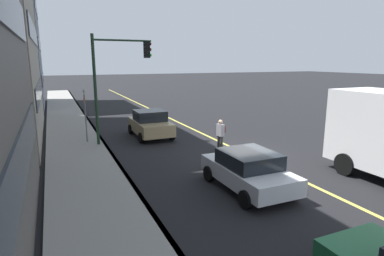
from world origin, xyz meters
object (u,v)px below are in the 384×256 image
(pedestrian_with_backpack, at_px, (221,133))
(street_sign_post, at_px, (85,112))
(car_white, at_px, (248,170))
(traffic_light_mast, at_px, (117,72))
(car_tan, at_px, (150,124))

(pedestrian_with_backpack, distance_m, street_sign_post, 7.52)
(car_white, relative_size, traffic_light_mast, 0.66)
(car_tan, xyz_separation_m, street_sign_post, (-0.25, 3.74, 0.98))
(car_tan, relative_size, pedestrian_with_backpack, 2.34)
(car_white, height_order, car_tan, car_tan)
(car_tan, bearing_deg, pedestrian_with_backpack, -153.08)
(car_white, relative_size, pedestrian_with_backpack, 2.34)
(street_sign_post, bearing_deg, traffic_light_mast, -118.34)
(car_tan, xyz_separation_m, pedestrian_with_backpack, (-4.60, -2.34, 0.16))
(car_white, bearing_deg, pedestrian_with_backpack, -17.34)
(traffic_light_mast, bearing_deg, car_white, -160.08)
(car_tan, bearing_deg, traffic_light_mast, 118.43)
(street_sign_post, bearing_deg, pedestrian_with_backpack, -125.58)
(pedestrian_with_backpack, xyz_separation_m, traffic_light_mast, (3.46, 4.44, 3.04))
(pedestrian_with_backpack, bearing_deg, street_sign_post, 54.42)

